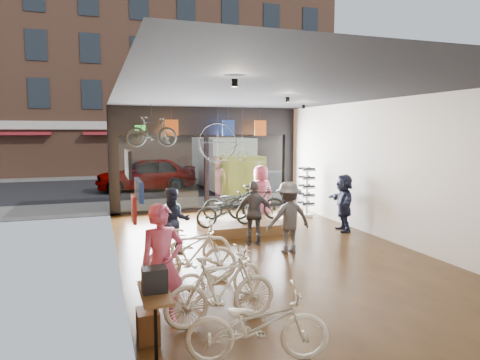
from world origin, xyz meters
name	(u,v)px	position (x,y,z in m)	size (l,w,h in m)	color
ground_plane	(267,252)	(0.00, 0.00, -0.02)	(7.00, 12.00, 0.04)	black
ceiling	(268,93)	(0.00, 0.00, 3.82)	(7.00, 12.00, 0.04)	black
wall_left	(115,180)	(-3.52, 0.00, 1.90)	(0.04, 12.00, 3.80)	olive
wall_right	(390,170)	(3.52, 0.00, 1.90)	(0.04, 12.00, 3.80)	beige
storefront	(206,159)	(0.00, 6.00, 1.90)	(7.00, 0.26, 3.80)	black
exit_sign	(140,128)	(-2.40, 5.88, 3.05)	(0.35, 0.06, 0.18)	#198C26
street_road	(168,183)	(0.00, 15.00, -0.01)	(30.00, 18.00, 0.02)	black
sidewalk_near	(199,203)	(0.00, 7.20, 0.06)	(30.00, 2.40, 0.12)	slate
sidewalk_far	(159,175)	(0.00, 19.00, 0.06)	(30.00, 2.00, 0.12)	slate
opposite_building	(151,73)	(0.00, 21.50, 7.00)	(26.00, 5.00, 14.00)	brown
street_car	(146,174)	(-1.56, 12.00, 0.82)	(1.95, 4.84, 1.65)	gray
box_truck	(228,164)	(2.36, 11.00, 1.30)	(2.20, 6.59, 2.59)	silver
floor_bike_0	(257,325)	(-2.02, -4.60, 0.48)	(0.64, 1.84, 0.96)	beige
floor_bike_1	(221,290)	(-2.16, -3.43, 0.54)	(0.51, 1.80, 1.08)	beige
floor_bike_2	(219,275)	(-1.94, -2.51, 0.44)	(0.59, 1.69, 0.89)	beige
floor_bike_3	(192,255)	(-2.19, -1.47, 0.53)	(0.50, 1.77, 1.06)	beige
floor_bike_4	(188,244)	(-2.04, -0.46, 0.49)	(0.65, 1.85, 0.97)	beige
display_platform	(243,226)	(0.16, 2.30, 0.15)	(2.40, 1.80, 0.30)	brown
display_bike_left	(226,210)	(-0.51, 1.74, 0.77)	(0.62, 1.77, 0.93)	black
display_bike_mid	(257,203)	(0.60, 2.30, 0.82)	(0.49, 1.73, 1.04)	black
display_bike_right	(232,203)	(-0.03, 2.75, 0.78)	(0.64, 1.83, 0.96)	black
customer_0	(162,265)	(-3.00, -3.15, 0.93)	(0.68, 0.45, 1.86)	#CC4C72
customer_1	(174,221)	(-2.18, 0.53, 0.80)	(0.78, 0.61, 1.60)	#161C33
customer_2	(254,213)	(-0.06, 0.72, 0.83)	(0.97, 0.41, 1.66)	#3F3F44
customer_3	(289,217)	(0.47, -0.20, 0.86)	(1.12, 0.64, 1.73)	#3F3F44
customer_4	(261,194)	(1.14, 3.32, 0.92)	(0.90, 0.59, 1.84)	#CC4C72
customer_5	(344,203)	(2.97, 1.34, 0.85)	(1.57, 0.50, 1.69)	#161C33
sunglasses_rack	(306,192)	(2.95, 3.65, 0.86)	(0.51, 0.42, 1.71)	white
wall_merch	(138,249)	(-3.38, -3.50, 1.30)	(0.40, 2.40, 2.60)	navy
penny_farthing	(226,144)	(0.42, 4.89, 2.50)	(1.71, 0.06, 1.37)	black
hung_bike	(152,131)	(-2.20, 4.20, 2.93)	(0.45, 1.58, 0.95)	black
jersey_left	(172,128)	(-1.41, 5.20, 3.05)	(0.45, 0.03, 0.55)	#CC5919
jersey_mid	(228,128)	(0.62, 5.20, 3.05)	(0.45, 0.03, 0.55)	#1E3F99
jersey_right	(260,128)	(1.84, 5.20, 3.05)	(0.45, 0.03, 0.55)	#CC5919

